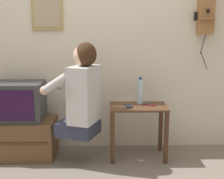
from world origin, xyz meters
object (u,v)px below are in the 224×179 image
Objects in this scene: cell_phone_spare at (149,105)px; water_bottle at (140,91)px; framed_picture at (47,7)px; cell_phone_held at (129,106)px; person at (82,93)px; wall_phone_antique at (206,13)px; television at (16,101)px.

water_bottle is (-0.09, 0.07, 0.13)m from cell_phone_spare.
cell_phone_held is (0.85, -0.36, -0.99)m from framed_picture.
cell_phone_spare is at bearing -56.43° from person.
wall_phone_antique is 3.00× the size of water_bottle.
cell_phone_held is at bearing -4.41° from television.
wall_phone_antique is at bearing -37.79° from cell_phone_spare.
cell_phone_held is 0.47× the size of water_bottle.
cell_phone_spare is 0.17m from water_bottle.
person reaches higher than cell_phone_spare.
cell_phone_held is (1.16, -0.09, -0.04)m from television.
television is 1.16m from cell_phone_held.
person is 3.25× the size of water_bottle.
person is 0.72m from cell_phone_spare.
water_bottle is at bearing -48.66° from person.
framed_picture is 1.68× the size of water_bottle.
water_bottle is at bearing -12.76° from framed_picture.
framed_picture reaches higher than cell_phone_held.
cell_phone_spare is (0.68, 0.16, -0.16)m from person.
cell_phone_spare is (-0.61, -0.24, -0.93)m from wall_phone_antique.
framed_picture is (-0.39, 0.45, 0.82)m from person.
framed_picture is at bearing 40.84° from television.
wall_phone_antique reaches higher than television.
television is at bearing -139.16° from framed_picture.
person is 1.94× the size of framed_picture.
wall_phone_antique is (1.98, 0.22, 0.89)m from television.
wall_phone_antique is 1.13m from cell_phone_spare.
person is 0.50m from cell_phone_held.
cell_phone_held is at bearing 137.24° from cell_phone_spare.
cell_phone_held is 0.97× the size of cell_phone_spare.
television is 1.04m from framed_picture.
water_bottle reaches higher than television.
framed_picture is 1.32m from water_bottle.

